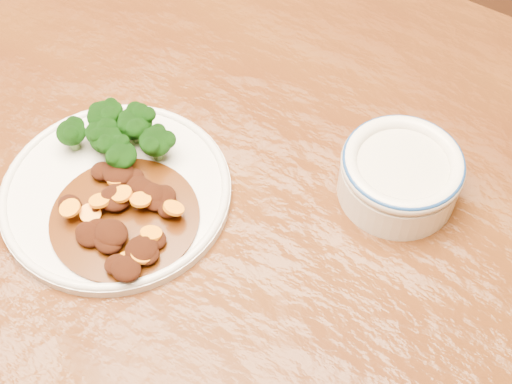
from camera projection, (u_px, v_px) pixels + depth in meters
The scene contains 5 objects.
dining_table at pixel (137, 186), 0.87m from camera, with size 1.57×1.02×0.75m.
dinner_plate at pixel (116, 191), 0.76m from camera, with size 0.25×0.25×0.02m.
broccoli_florets at pixel (116, 133), 0.77m from camera, with size 0.12×0.09×0.04m.
mince_stew at pixel (125, 216), 0.73m from camera, with size 0.16×0.16×0.03m.
dip_bowl at pixel (400, 174), 0.74m from camera, with size 0.13×0.13×0.06m.
Camera 1 is at (0.44, -0.32, 1.37)m, focal length 50.00 mm.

